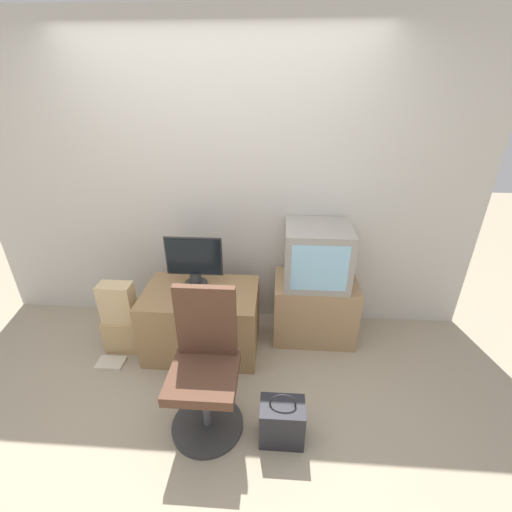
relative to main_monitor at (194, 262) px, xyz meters
name	(u,v)px	position (x,y,z in m)	size (l,w,h in m)	color
ground_plane	(204,426)	(0.21, -0.90, -0.79)	(12.00, 12.00, 0.00)	tan
wall_back	(225,187)	(0.21, 0.43, 0.51)	(4.40, 0.05, 2.60)	beige
desk	(202,320)	(0.06, -0.12, -0.50)	(0.93, 0.60, 0.57)	#937047
side_stand	(314,308)	(1.02, 0.14, -0.51)	(0.71, 0.48, 0.57)	#A37F56
main_monitor	(194,262)	(0.00, 0.00, 0.00)	(0.47, 0.19, 0.43)	#2D2D2D
keyboard	(196,293)	(0.04, -0.15, -0.21)	(0.32, 0.12, 0.01)	white
mouse	(225,294)	(0.27, -0.16, -0.20)	(0.07, 0.03, 0.03)	#4C4C51
crt_tv	(317,255)	(1.01, 0.14, 0.03)	(0.54, 0.50, 0.50)	gray
office_chair	(205,372)	(0.24, -0.84, -0.35)	(0.48, 0.48, 1.00)	#333333
cardboard_box_lower	(124,333)	(-0.63, -0.17, -0.64)	(0.29, 0.19, 0.30)	tan
cardboard_box_upper	(117,303)	(-0.63, -0.17, -0.32)	(0.27, 0.15, 0.34)	#D1B27F
handbag	(282,422)	(0.74, -0.95, -0.64)	(0.28, 0.20, 0.40)	#232328
book	(111,363)	(-0.68, -0.38, -0.78)	(0.22, 0.15, 0.02)	beige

